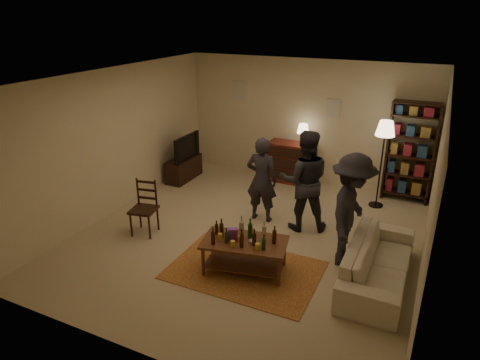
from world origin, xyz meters
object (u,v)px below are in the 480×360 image
Objects in this scene: person_left at (262,180)px; sofa at (378,263)px; dresser at (291,161)px; person_by_sofa at (351,211)px; bookshelf at (410,151)px; dining_chair at (145,205)px; tv_stand at (184,163)px; coffee_table at (244,245)px; floor_lamp at (385,135)px; person_right at (304,181)px.

sofa is at bearing 151.40° from person_left.
person_by_sofa is at bearing -56.26° from dresser.
dresser is 0.67× the size of bookshelf.
tv_stand reaches higher than dining_chair.
sofa is 1.31× the size of person_left.
person_by_sofa reaches higher than dining_chair.
person_left is at bearing 104.21° from coffee_table.
dining_chair is 2.11m from person_left.
person_left is at bearing 66.10° from person_by_sofa.
tv_stand is at bearing 96.36° from dining_chair.
floor_lamp is (4.24, 0.40, 1.08)m from tv_stand.
person_right is 1.02× the size of person_by_sofa.
person_left is 1.94m from person_by_sofa.
dining_chair is 2.79m from person_right.
bookshelf is at bearing 1.57° from dresser.
dining_chair is at bearing 99.19° from person_by_sofa.
dining_chair is at bearing -114.25° from dresser.
sofa is at bearing -25.34° from tv_stand.
dining_chair is at bearing 93.21° from sofa.
dining_chair is 3.90m from sofa.
person_by_sofa is (0.97, -0.82, -0.01)m from person_right.
person_right is (-1.52, -2.08, -0.13)m from bookshelf.
person_by_sofa reaches higher than dresser.
dresser reaches higher than dining_chair.
sofa is (-0.05, -3.18, -0.73)m from bookshelf.
person_left is 0.88× the size of person_right.
bookshelf is at bearing -140.67° from person_left.
sofa is at bearing 17.47° from coffee_table.
floor_lamp is 2.48m from person_left.
person_right is (0.79, 0.01, 0.11)m from person_left.
floor_lamp is (3.48, 2.82, 0.96)m from dining_chair.
dining_chair is at bearing -140.99° from floor_lamp.
bookshelf is 0.97× the size of sofa.
person_by_sofa is (1.89, -2.83, 0.41)m from dresser.
dining_chair is 4.58m from floor_lamp.
tv_stand reaches higher than sofa.
dresser is 2.28m from floor_lamp.
dresser is 3.43m from person_by_sofa.
person_by_sofa is at bearing -2.56° from dining_chair.
person_right is at bearing 53.18° from sofa.
sofa is at bearing -81.07° from floor_lamp.
coffee_table is 0.76× the size of person_by_sofa.
coffee_table is 0.99× the size of dresser.
dining_chair is 0.56× the size of floor_lamp.
bookshelf is at bearing -9.83° from person_by_sofa.
floor_lamp reaches higher than dining_chair.
dresser is 0.76× the size of person_right.
tv_stand is at bearing -40.78° from person_right.
coffee_table is at bearing 123.53° from person_by_sofa.
person_right reaches higher than sofa.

